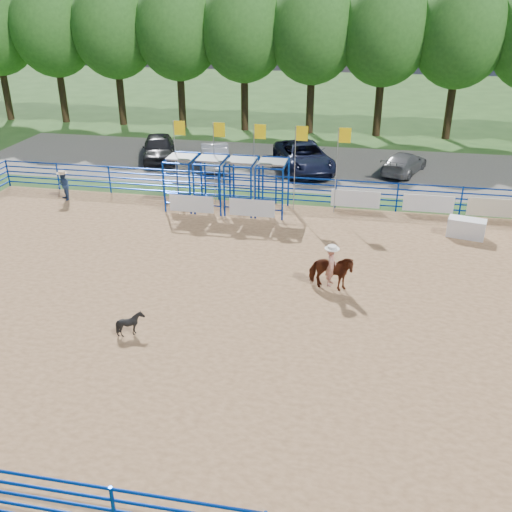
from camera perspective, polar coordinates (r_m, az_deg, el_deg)
name	(u,v)px	position (r m, az deg, el deg)	size (l,w,h in m)	color
ground	(231,299)	(20.41, -2.47, -4.32)	(120.00, 120.00, 0.00)	#355C25
arena_dirt	(231,299)	(20.40, -2.47, -4.30)	(30.00, 20.00, 0.02)	#A47B52
gravel_strip	(294,166)	(35.93, 3.78, 9.02)	(40.00, 10.00, 0.01)	slate
announcer_table	(466,228)	(26.84, 20.28, 2.65)	(1.58, 0.74, 0.84)	white
horse_and_rider	(331,268)	(20.77, 7.50, -1.22)	(1.77, 0.99, 2.48)	#5C2612
calf	(131,324)	(18.62, -12.43, -6.62)	(0.65, 0.73, 0.81)	black
spectator_cowboy	(64,185)	(31.24, -18.69, 6.70)	(0.90, 0.90, 1.52)	navy
car_a	(159,148)	(37.13, -9.69, 10.59)	(1.96, 4.86, 1.66)	black
car_b	(215,155)	(35.47, -4.17, 10.07)	(1.60, 4.59, 1.51)	gray
car_c	(304,157)	(34.80, 4.81, 9.86)	(2.74, 5.94, 1.65)	black
car_d	(404,163)	(35.23, 14.59, 8.97)	(1.72, 4.23, 1.23)	slate
perimeter_fence	(231,280)	(20.05, -2.51, -2.46)	(30.10, 20.10, 1.50)	#072E9E
chute_assembly	(234,185)	(28.19, -2.19, 7.09)	(19.32, 2.41, 4.20)	#072E9E
treeline	(313,26)	(43.50, 5.75, 21.90)	(56.40, 6.40, 11.24)	#3F2B19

